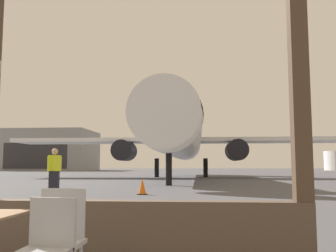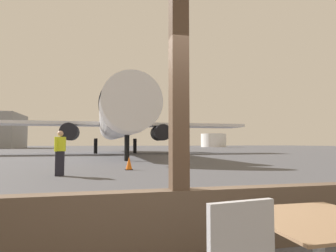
{
  "view_description": "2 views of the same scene",
  "coord_description": "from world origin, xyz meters",
  "px_view_note": "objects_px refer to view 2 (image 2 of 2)",
  "views": [
    {
      "loc": [
        2.66,
        -4.54,
        1.14
      ],
      "look_at": [
        1.03,
        15.83,
        3.28
      ],
      "focal_mm": 40.49,
      "sensor_mm": 36.0,
      "label": 1
    },
    {
      "loc": [
        -0.89,
        -3.2,
        1.25
      ],
      "look_at": [
        3.73,
        16.27,
        2.47
      ],
      "focal_mm": 30.52,
      "sensor_mm": 36.0,
      "label": 2
    }
  ],
  "objects_px": {
    "ground_crew_worker": "(60,152)",
    "traffic_cone": "(129,163)",
    "fuel_storage_tank": "(214,140)",
    "airplane": "(117,121)"
  },
  "relations": [
    {
      "from": "fuel_storage_tank",
      "to": "ground_crew_worker",
      "type": "bearing_deg",
      "value": -116.18
    },
    {
      "from": "traffic_cone",
      "to": "fuel_storage_tank",
      "type": "distance_m",
      "value": 86.08
    },
    {
      "from": "airplane",
      "to": "traffic_cone",
      "type": "xyz_separation_m",
      "value": [
        -0.52,
        -19.44,
        -3.51
      ]
    },
    {
      "from": "airplane",
      "to": "fuel_storage_tank",
      "type": "height_order",
      "value": "airplane"
    },
    {
      "from": "airplane",
      "to": "traffic_cone",
      "type": "distance_m",
      "value": 19.76
    },
    {
      "from": "ground_crew_worker",
      "to": "traffic_cone",
      "type": "distance_m",
      "value": 3.49
    },
    {
      "from": "airplane",
      "to": "ground_crew_worker",
      "type": "relative_size",
      "value": 18.65
    },
    {
      "from": "ground_crew_worker",
      "to": "traffic_cone",
      "type": "bearing_deg",
      "value": 34.21
    },
    {
      "from": "ground_crew_worker",
      "to": "traffic_cone",
      "type": "xyz_separation_m",
      "value": [
        2.84,
        1.93,
        -0.6
      ]
    },
    {
      "from": "fuel_storage_tank",
      "to": "airplane",
      "type": "bearing_deg",
      "value": -121.54
    }
  ]
}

